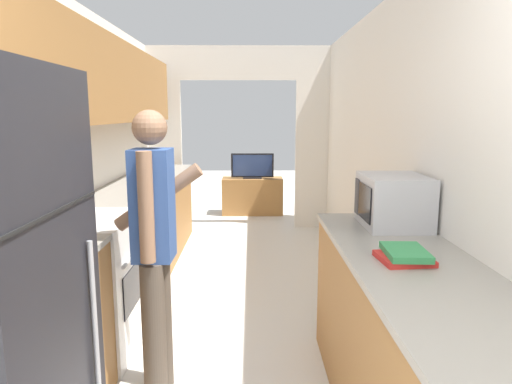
{
  "coord_description": "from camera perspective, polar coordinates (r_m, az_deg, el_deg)",
  "views": [
    {
      "loc": [
        0.17,
        -0.82,
        1.61
      ],
      "look_at": [
        0.21,
        2.92,
        0.96
      ],
      "focal_mm": 32.0,
      "sensor_mm": 36.0,
      "label": 1
    }
  ],
  "objects": [
    {
      "name": "wall_right",
      "position": [
        3.19,
        19.58,
        2.83
      ],
      "size": [
        0.06,
        7.89,
        2.5
      ],
      "color": "white",
      "rests_on": "ground_plane"
    },
    {
      "name": "microwave",
      "position": [
        2.89,
        16.77,
        -1.06
      ],
      "size": [
        0.37,
        0.46,
        0.31
      ],
      "color": "#B7B7BC",
      "rests_on": "counter_right"
    },
    {
      "name": "counter_right",
      "position": [
        2.4,
        19.28,
        -19.23
      ],
      "size": [
        0.62,
        2.2,
        0.93
      ],
      "color": "#9E6B38",
      "rests_on": "ground_plane"
    },
    {
      "name": "book_stack",
      "position": [
        2.25,
        18.09,
        -7.51
      ],
      "size": [
        0.25,
        0.27,
        0.06
      ],
      "color": "red",
      "rests_on": "counter_right"
    },
    {
      "name": "wall_left",
      "position": [
        3.69,
        -22.43,
        7.86
      ],
      "size": [
        0.38,
        7.89,
        2.5
      ],
      "color": "white",
      "rests_on": "ground_plane"
    },
    {
      "name": "range_oven",
      "position": [
        3.32,
        -20.38,
        -10.85
      ],
      "size": [
        0.66,
        0.74,
        1.07
      ],
      "color": "white",
      "rests_on": "ground_plane"
    },
    {
      "name": "tv_cabinet",
      "position": [
        7.35,
        -0.45,
        -0.48
      ],
      "size": [
        0.96,
        0.42,
        0.58
      ],
      "color": "#9E6B38",
      "rests_on": "ground_plane"
    },
    {
      "name": "counter_left",
      "position": [
        4.55,
        -14.83,
        -5.08
      ],
      "size": [
        0.62,
        4.18,
        0.93
      ],
      "color": "#9E6B38",
      "rests_on": "ground_plane"
    },
    {
      "name": "person",
      "position": [
        2.59,
        -12.58,
        -6.9
      ],
      "size": [
        0.52,
        0.38,
        1.63
      ],
      "rotation": [
        0.0,
        0.0,
        1.55
      ],
      "color": "#4C4238",
      "rests_on": "ground_plane"
    },
    {
      "name": "wall_far_with_doorway",
      "position": [
        6.35,
        -2.19,
        8.26
      ],
      "size": [
        2.88,
        0.06,
        2.5
      ],
      "color": "white",
      "rests_on": "ground_plane"
    },
    {
      "name": "television",
      "position": [
        7.24,
        -0.45,
        3.25
      ],
      "size": [
        0.67,
        0.16,
        0.4
      ],
      "color": "black",
      "rests_on": "tv_cabinet"
    }
  ]
}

